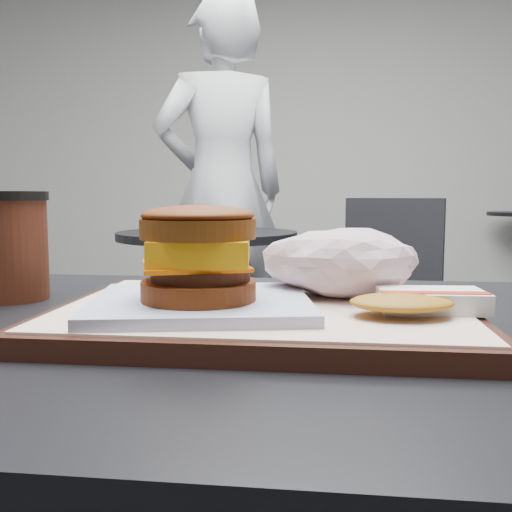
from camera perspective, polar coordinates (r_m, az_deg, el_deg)
The scene contains 10 objects.
customer_table at distance 0.61m, azimuth -4.13°, elevation -23.79°, with size 0.80×0.60×0.77m.
serving_tray at distance 0.53m, azimuth 0.79°, elevation -5.91°, with size 0.38×0.28×0.02m.
breakfast_sandwich at distance 0.50m, azimuth -5.65°, elevation -1.00°, with size 0.22×0.20×0.09m.
hash_brown at distance 0.51m, azimuth 15.92°, elevation -4.38°, with size 0.12×0.10×0.02m.
crumpled_wrapper at distance 0.58m, azimuth 8.47°, elevation -0.56°, with size 0.15×0.12×0.07m, color silver, non-canonical shape.
coffee_cup at distance 0.72m, azimuth -23.32°, elevation 1.08°, with size 0.09×0.09×0.13m.
neighbor_table at distance 2.25m, azimuth -4.86°, elevation -2.64°, with size 0.70×0.70×0.75m.
napkin at distance 2.23m, azimuth -5.47°, elevation 2.49°, with size 0.12×0.12×0.00m, color white.
neighbor_chair at distance 2.38m, azimuth 10.49°, elevation -3.23°, with size 0.66×0.55×0.88m.
patron at distance 2.83m, azimuth -3.45°, elevation 6.64°, with size 0.67×0.44×1.84m, color silver.
Camera 1 is at (0.10, -0.52, 0.89)m, focal length 40.00 mm.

